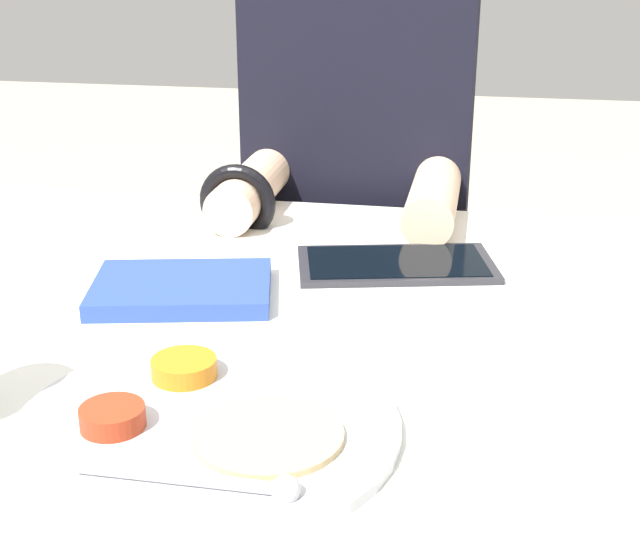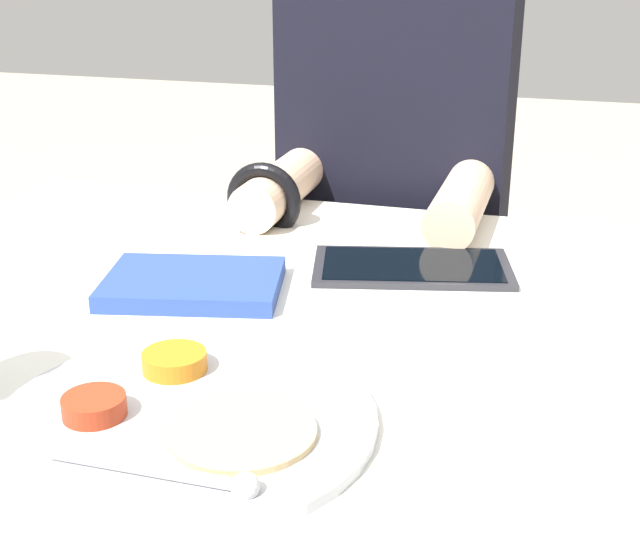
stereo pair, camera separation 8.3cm
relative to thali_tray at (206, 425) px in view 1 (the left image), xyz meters
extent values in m
cylinder|color=#B7BABF|center=(0.00, 0.00, 0.00)|extent=(0.32, 0.32, 0.01)
cylinder|color=orange|center=(-0.04, 0.07, 0.01)|extent=(0.06, 0.06, 0.02)
cylinder|color=#A83319|center=(-0.07, -0.02, 0.01)|extent=(0.05, 0.05, 0.02)
cylinder|color=tan|center=(0.06, -0.02, 0.01)|extent=(0.12, 0.12, 0.01)
cylinder|color=#B7BABF|center=(0.01, -0.09, 0.01)|extent=(0.16, 0.01, 0.01)
sphere|color=#B7BABF|center=(0.09, -0.09, 0.01)|extent=(0.02, 0.02, 0.02)
cube|color=silver|center=(-0.12, 0.28, 0.00)|extent=(0.22, 0.18, 0.01)
cube|color=#28428E|center=(-0.12, 0.28, 0.00)|extent=(0.23, 0.18, 0.02)
cube|color=#28282D|center=(0.11, 0.42, 0.00)|extent=(0.26, 0.18, 0.01)
cube|color=black|center=(0.11, 0.42, 0.00)|extent=(0.24, 0.16, 0.00)
cube|color=black|center=(0.01, 0.82, -0.57)|extent=(0.32, 0.22, 0.44)
cube|color=black|center=(0.01, 0.82, -0.03)|extent=(0.36, 0.20, 0.64)
cylinder|color=beige|center=(-0.12, 0.61, 0.03)|extent=(0.07, 0.25, 0.07)
cylinder|color=beige|center=(0.15, 0.61, 0.03)|extent=(0.07, 0.25, 0.07)
torus|color=black|center=(-0.12, 0.54, 0.03)|extent=(0.11, 0.02, 0.11)
camera|label=1|loc=(0.21, -0.62, 0.38)|focal=50.00mm
camera|label=2|loc=(0.29, -0.60, 0.38)|focal=50.00mm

